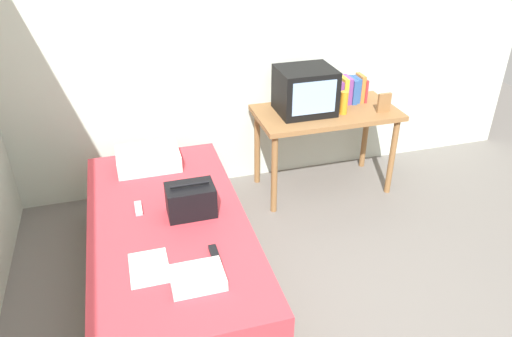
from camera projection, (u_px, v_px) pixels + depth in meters
name	position (u px, v px, depth m)	size (l,w,h in m)	color
ground_plane	(339.00, 336.00, 2.89)	(8.00, 8.00, 0.00)	slate
wall_back	(247.00, 32.00, 3.91)	(5.20, 0.10, 2.60)	silver
bed	(171.00, 253.00, 3.17)	(1.00, 2.00, 0.50)	olive
desk	(326.00, 121.00, 4.03)	(1.16, 0.60, 0.73)	olive
tv	(305.00, 91.00, 3.87)	(0.44, 0.39, 0.36)	black
water_bottle	(344.00, 103.00, 3.88)	(0.06, 0.06, 0.19)	orange
book_row	(349.00, 90.00, 4.09)	(0.26, 0.17, 0.23)	#7A3D89
picture_frame	(384.00, 103.00, 3.91)	(0.11, 0.02, 0.16)	olive
pillow	(148.00, 159.00, 3.61)	(0.45, 0.33, 0.12)	silver
handbag	(191.00, 200.00, 3.06)	(0.30, 0.20, 0.22)	black
magazine	(149.00, 268.00, 2.66)	(0.21, 0.29, 0.01)	white
remote_dark	(215.00, 254.00, 2.74)	(0.04, 0.16, 0.02)	black
remote_silver	(138.00, 208.00, 3.14)	(0.04, 0.14, 0.02)	#B7B7BC
folded_towel	(197.00, 278.00, 2.55)	(0.28, 0.22, 0.06)	white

